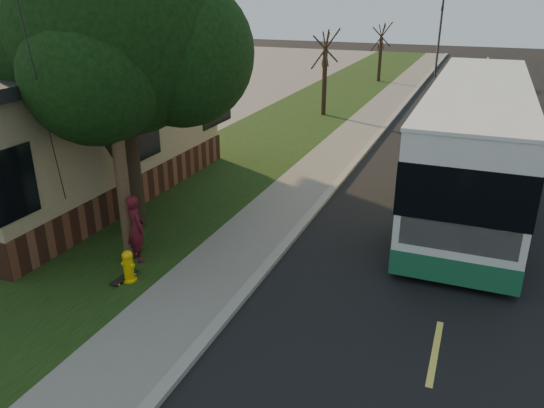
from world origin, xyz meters
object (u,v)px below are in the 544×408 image
Objects in this scene: transit_bus at (475,137)px; dumpster at (107,143)px; utility_pole at (109,64)px; traffic_signal at (440,33)px; leafy_tree at (120,31)px; skateboard_main at (124,277)px; bare_tree_far at (380,53)px; skateboarder at (136,228)px; distant_car at (465,73)px; fire_hydrant at (128,266)px; bare_tree_near at (325,74)px.

transit_bus reaches higher than dumpster.
utility_pole is 11.04m from transit_bus.
traffic_signal is (3.81, 33.01, -1.47)m from utility_pole.
leafy_tree is 5.88m from skateboard_main.
bare_tree_far is at bearing 108.42° from transit_bus.
skateboarder is 30.72m from distant_car.
skateboarder reaches higher than distant_car.
transit_bus is 7.90× the size of skateboarder.
traffic_signal is 0.42× the size of transit_bus.
utility_pole is at bearing 125.38° from fire_hydrant.
bare_tree_far is (1.17, 27.35, -3.16)m from leafy_tree.
fire_hydrant is 0.34m from skateboard_main.
distant_car is (5.75, 1.09, -1.20)m from bare_tree_far.
dumpster reaches higher than fire_hydrant.
skateboard_main is 31.59m from distant_car.
bare_tree_far is 2.45× the size of skateboarder.
fire_hydrant is 5.65m from leafy_tree.
fire_hydrant is 9.41m from dumpster.
leafy_tree is at bearing 120.67° from fire_hydrant.
bare_tree_far is 5.23× the size of skateboard_main.
distant_car reaches higher than dumpster.
utility_pole is 33.26m from traffic_signal.
utility_pole is 0.70× the size of transit_bus.
bare_tree_far is 23.59m from dumpster.
utility_pole is at bearing 119.55° from skateboard_main.
traffic_signal is 4.37m from distant_car.
utility_pole reaches higher than skateboard_main.
transit_bus is 22.43m from distant_car.
transit_bus is 6.40× the size of dumpster.
dumpster is at bearing -15.91° from skateboarder.
distant_car is (6.06, 30.09, -3.83)m from utility_pole.
utility_pole reaches higher than bare_tree_near.
transit_bus is at bearing -71.58° from bare_tree_far.
dumpster is at bearing 135.29° from leafy_tree.
skateboarder is (0.51, -17.08, -1.26)m from bare_tree_near.
bare_tree_near is at bearing 129.27° from transit_bus.
leafy_tree is 4.76m from skateboarder.
traffic_signal reaches higher than dumpster.
leafy_tree reaches higher than transit_bus.
utility_pole is 3.75m from skateboarder.
fire_hydrant is 1.10m from skateboarder.
traffic_signal is 33.35m from skateboarder.
transit_bus is (7.39, 7.73, -2.76)m from utility_pole.
leafy_tree is 4.73× the size of skateboarder.
utility_pole is (-0.71, 0.99, 4.20)m from fire_hydrant.
bare_tree_far is 5.44m from traffic_signal.
bare_tree_near is at bearing 64.35° from dumpster.
leafy_tree is 1.65× the size of distant_car.
skateboarder is (0.31, -0.08, -3.74)m from utility_pole.
skateboarder is 0.35× the size of distant_car.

